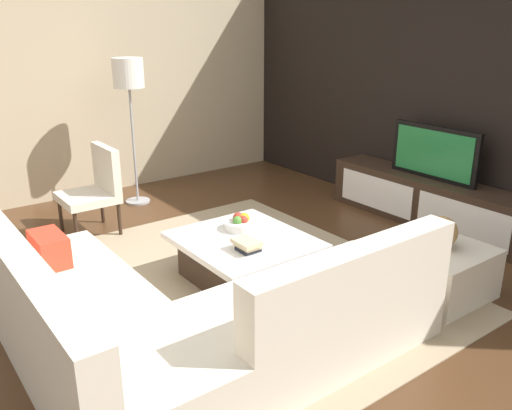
# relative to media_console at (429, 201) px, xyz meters

# --- Properties ---
(ground_plane) EXTENTS (14.00, 14.00, 0.00)m
(ground_plane) POSITION_rel_media_console_xyz_m (0.00, -2.40, -0.25)
(ground_plane) COLOR #4C301C
(feature_wall_back) EXTENTS (6.40, 0.12, 2.80)m
(feature_wall_back) POSITION_rel_media_console_xyz_m (0.00, 0.30, 1.15)
(feature_wall_back) COLOR black
(feature_wall_back) RESTS_ON ground
(side_wall_left) EXTENTS (0.12, 5.20, 2.80)m
(side_wall_left) POSITION_rel_media_console_xyz_m (-3.20, -2.20, 1.15)
(side_wall_left) COLOR #C6B28E
(side_wall_left) RESTS_ON ground
(area_rug) EXTENTS (3.30, 2.77, 0.01)m
(area_rug) POSITION_rel_media_console_xyz_m (-0.10, -2.40, -0.24)
(area_rug) COLOR tan
(area_rug) RESTS_ON ground
(media_console) EXTENTS (2.29, 0.45, 0.50)m
(media_console) POSITION_rel_media_console_xyz_m (0.00, 0.00, 0.00)
(media_console) COLOR #332319
(media_console) RESTS_ON ground
(television) EXTENTS (0.99, 0.06, 0.54)m
(television) POSITION_rel_media_console_xyz_m (0.00, 0.00, 0.52)
(television) COLOR black
(television) RESTS_ON media_console
(sectional_couch) EXTENTS (2.31, 2.44, 0.82)m
(sectional_couch) POSITION_rel_media_console_xyz_m (0.52, -3.23, 0.03)
(sectional_couch) COLOR beige
(sectional_couch) RESTS_ON ground
(coffee_table) EXTENTS (1.06, 0.95, 0.38)m
(coffee_table) POSITION_rel_media_console_xyz_m (-0.10, -2.30, -0.05)
(coffee_table) COLOR #332319
(coffee_table) RESTS_ON ground
(accent_chair_near) EXTENTS (0.53, 0.51, 0.87)m
(accent_chair_near) POSITION_rel_media_console_xyz_m (-1.87, -2.83, 0.24)
(accent_chair_near) COLOR #332319
(accent_chair_near) RESTS_ON ground
(floor_lamp) EXTENTS (0.34, 0.34, 1.65)m
(floor_lamp) POSITION_rel_media_console_xyz_m (-2.48, -2.13, 1.15)
(floor_lamp) COLOR #A5A5AA
(floor_lamp) RESTS_ON ground
(ottoman) EXTENTS (0.70, 0.70, 0.40)m
(ottoman) POSITION_rel_media_console_xyz_m (0.97, -1.22, -0.05)
(ottoman) COLOR beige
(ottoman) RESTS_ON ground
(fruit_bowl) EXTENTS (0.28, 0.28, 0.14)m
(fruit_bowl) POSITION_rel_media_console_xyz_m (-0.28, -2.20, 0.18)
(fruit_bowl) COLOR silver
(fruit_bowl) RESTS_ON coffee_table
(decorative_ball) EXTENTS (0.24, 0.24, 0.24)m
(decorative_ball) POSITION_rel_media_console_xyz_m (0.97, -1.22, 0.27)
(decorative_ball) COLOR #AD8451
(decorative_ball) RESTS_ON ottoman
(book_stack) EXTENTS (0.22, 0.16, 0.09)m
(book_stack) POSITION_rel_media_console_xyz_m (0.11, -2.42, 0.18)
(book_stack) COLOR #1E232D
(book_stack) RESTS_ON coffee_table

